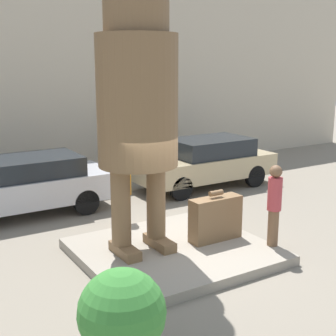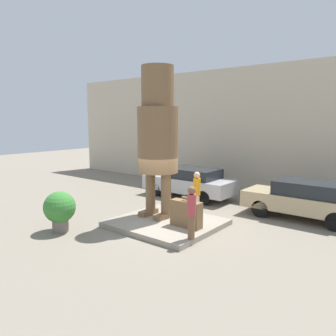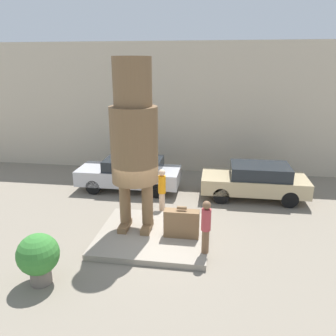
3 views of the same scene
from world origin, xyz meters
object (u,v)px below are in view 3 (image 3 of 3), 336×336
(giant_suitcase, at_px, (182,223))
(planter_pot, at_px, (38,256))
(statue_figure, at_px, (134,134))
(parked_car_tan, at_px, (255,180))
(worker_hivis, at_px, (162,189))
(parked_car_silver, at_px, (130,173))
(tourist, at_px, (206,225))

(giant_suitcase, height_order, planter_pot, planter_pot)
(statue_figure, height_order, parked_car_tan, statue_figure)
(giant_suitcase, bearing_deg, statue_figure, 166.40)
(giant_suitcase, distance_m, parked_car_tan, 5.02)
(planter_pot, height_order, worker_hivis, worker_hivis)
(planter_pot, bearing_deg, parked_car_silver, 84.88)
(planter_pot, bearing_deg, parked_car_tan, 47.51)
(parked_car_silver, xyz_separation_m, parked_car_tan, (5.67, -0.22, 0.01))
(statue_figure, xyz_separation_m, tourist, (2.43, -1.27, -2.41))
(statue_figure, xyz_separation_m, giant_suitcase, (1.62, -0.39, -2.87))
(tourist, relative_size, parked_car_tan, 0.38)
(giant_suitcase, bearing_deg, tourist, -47.04)
(statue_figure, xyz_separation_m, parked_car_tan, (4.40, 3.78, -2.70))
(statue_figure, distance_m, giant_suitcase, 3.32)
(parked_car_silver, distance_m, worker_hivis, 2.87)
(tourist, xyz_separation_m, worker_hivis, (-1.84, 3.09, -0.15))
(tourist, height_order, planter_pot, tourist)
(statue_figure, relative_size, parked_car_tan, 1.26)
(planter_pot, bearing_deg, worker_hivis, 63.08)
(worker_hivis, bearing_deg, giant_suitcase, -65.23)
(planter_pot, xyz_separation_m, worker_hivis, (2.50, 4.93, 0.14))
(parked_car_silver, relative_size, parked_car_tan, 1.05)
(parked_car_silver, height_order, worker_hivis, worker_hivis)
(parked_car_silver, distance_m, planter_pot, 7.14)
(giant_suitcase, height_order, worker_hivis, worker_hivis)
(tourist, relative_size, planter_pot, 1.18)
(tourist, distance_m, parked_car_silver, 6.45)
(statue_figure, bearing_deg, giant_suitcase, -13.60)
(giant_suitcase, relative_size, worker_hivis, 0.65)
(giant_suitcase, relative_size, planter_pot, 0.80)
(tourist, height_order, worker_hivis, tourist)
(parked_car_tan, xyz_separation_m, worker_hivis, (-3.81, -1.96, 0.14))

